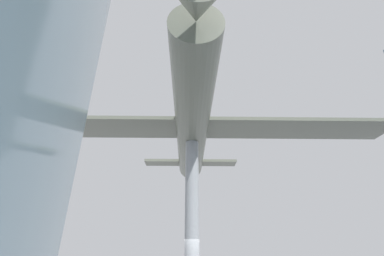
{
  "coord_description": "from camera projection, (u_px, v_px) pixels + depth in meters",
  "views": [
    {
      "loc": [
        3.72,
        10.89,
        1.94
      ],
      "look_at": [
        0.0,
        0.0,
        7.62
      ],
      "focal_mm": 24.0,
      "sensor_mm": 36.0,
      "label": 1
    }
  ],
  "objects": [
    {
      "name": "suspended_airplane",
      "position": [
        192.0,
        126.0,
        12.71
      ],
      "size": [
        19.52,
        14.61,
        3.04
      ],
      "rotation": [
        0.0,
        0.0,
        -0.31
      ],
      "color": "slate",
      "rests_on": "support_pylon_central"
    },
    {
      "name": "support_pylon_central",
      "position": [
        192.0,
        216.0,
        10.97
      ],
      "size": [
        0.62,
        0.62,
        6.82
      ],
      "color": "#999EA3",
      "rests_on": "ground_plane"
    }
  ]
}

